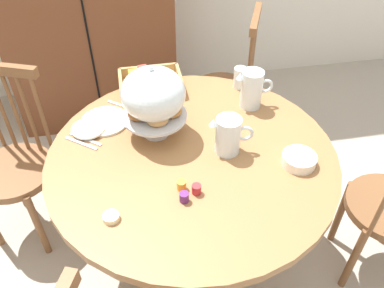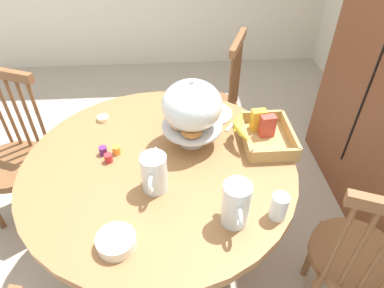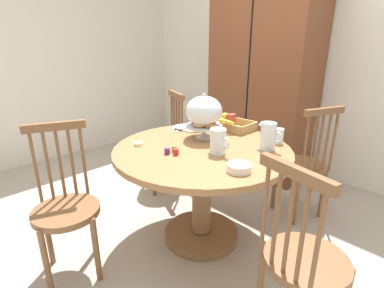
# 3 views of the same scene
# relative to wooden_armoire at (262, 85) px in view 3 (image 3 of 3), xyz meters

# --- Properties ---
(ground_plane) EXTENTS (10.00, 10.00, 0.00)m
(ground_plane) POSITION_rel_wooden_armoire_xyz_m (0.37, -1.50, -0.98)
(ground_plane) COLOR #A89E8E
(wall_back) EXTENTS (4.80, 0.06, 2.60)m
(wall_back) POSITION_rel_wooden_armoire_xyz_m (0.37, 0.33, 0.32)
(wall_back) COLOR silver
(wall_back) RESTS_ON ground_plane
(wall_left) EXTENTS (0.06, 4.32, 2.60)m
(wall_left) POSITION_rel_wooden_armoire_xyz_m (-2.06, -1.14, 0.32)
(wall_left) COLOR silver
(wall_left) RESTS_ON ground_plane
(wooden_armoire) EXTENTS (1.18, 0.60, 1.96)m
(wooden_armoire) POSITION_rel_wooden_armoire_xyz_m (0.00, 0.00, 0.00)
(wooden_armoire) COLOR brown
(wooden_armoire) RESTS_ON ground_plane
(dining_table) EXTENTS (1.23, 1.23, 0.74)m
(dining_table) POSITION_rel_wooden_armoire_xyz_m (0.44, -1.44, -0.45)
(dining_table) COLOR olive
(dining_table) RESTS_ON ground_plane
(windsor_chair_near_window) EXTENTS (0.42, 0.42, 0.97)m
(windsor_chair_near_window) POSITION_rel_wooden_armoire_xyz_m (1.32, -1.69, -0.53)
(windsor_chair_near_window) COLOR brown
(windsor_chair_near_window) RESTS_ON ground_plane
(windsor_chair_by_cabinet) EXTENTS (0.44, 0.44, 0.97)m
(windsor_chair_by_cabinet) POSITION_rel_wooden_armoire_xyz_m (0.82, -0.61, -0.53)
(windsor_chair_by_cabinet) COLOR brown
(windsor_chair_by_cabinet) RESTS_ON ground_plane
(windsor_chair_facing_door) EXTENTS (0.43, 0.43, 0.97)m
(windsor_chair_facing_door) POSITION_rel_wooden_armoire_xyz_m (-0.40, -1.09, -0.53)
(windsor_chair_facing_door) COLOR brown
(windsor_chair_facing_door) RESTS_ON ground_plane
(windsor_chair_far_side) EXTENTS (0.43, 0.43, 0.97)m
(windsor_chair_far_side) POSITION_rel_wooden_armoire_xyz_m (0.07, -2.28, -0.53)
(windsor_chair_far_side) COLOR brown
(windsor_chair_far_side) RESTS_ON ground_plane
(pastry_stand_with_dome) EXTENTS (0.28, 0.28, 0.34)m
(pastry_stand_with_dome) POSITION_rel_wooden_armoire_xyz_m (0.31, -1.28, -0.05)
(pastry_stand_with_dome) COLOR silver
(pastry_stand_with_dome) RESTS_ON dining_table
(orange_juice_pitcher) EXTENTS (0.18, 0.10, 0.19)m
(orange_juice_pitcher) POSITION_rel_wooden_armoire_xyz_m (0.78, -1.16, -0.16)
(orange_juice_pitcher) COLOR silver
(orange_juice_pitcher) RESTS_ON dining_table
(milk_pitcher) EXTENTS (0.19, 0.11, 0.17)m
(milk_pitcher) POSITION_rel_wooden_armoire_xyz_m (0.59, -1.45, -0.17)
(milk_pitcher) COLOR silver
(milk_pitcher) RESTS_ON dining_table
(cereal_basket) EXTENTS (0.32, 0.30, 0.12)m
(cereal_basket) POSITION_rel_wooden_armoire_xyz_m (0.31, -0.95, -0.20)
(cereal_basket) COLOR tan
(cereal_basket) RESTS_ON dining_table
(china_plate_large) EXTENTS (0.22, 0.22, 0.01)m
(china_plate_large) POSITION_rel_wooden_armoire_xyz_m (0.08, -1.16, -0.24)
(china_plate_large) COLOR white
(china_plate_large) RESTS_ON dining_table
(china_plate_small) EXTENTS (0.15, 0.15, 0.01)m
(china_plate_small) POSITION_rel_wooden_armoire_xyz_m (0.01, -1.22, -0.23)
(china_plate_small) COLOR white
(china_plate_small) RESTS_ON china_plate_large
(cereal_bowl) EXTENTS (0.14, 0.14, 0.04)m
(cereal_bowl) POSITION_rel_wooden_armoire_xyz_m (0.86, -1.59, -0.22)
(cereal_bowl) COLOR white
(cereal_bowl) RESTS_ON dining_table
(drinking_glass) EXTENTS (0.06, 0.06, 0.11)m
(drinking_glass) POSITION_rel_wooden_armoire_xyz_m (0.77, -0.99, -0.19)
(drinking_glass) COLOR silver
(drinking_glass) RESTS_ON dining_table
(butter_dish) EXTENTS (0.06, 0.06, 0.02)m
(butter_dish) POSITION_rel_wooden_armoire_xyz_m (0.10, -1.73, -0.23)
(butter_dish) COLOR beige
(butter_dish) RESTS_ON dining_table
(jam_jar_strawberry) EXTENTS (0.04, 0.04, 0.04)m
(jam_jar_strawberry) POSITION_rel_wooden_armoire_xyz_m (0.42, -1.66, -0.22)
(jam_jar_strawberry) COLOR #B7282D
(jam_jar_strawberry) RESTS_ON dining_table
(jam_jar_apricot) EXTENTS (0.04, 0.04, 0.04)m
(jam_jar_apricot) POSITION_rel_wooden_armoire_xyz_m (0.37, -1.63, -0.22)
(jam_jar_apricot) COLOR orange
(jam_jar_apricot) RESTS_ON dining_table
(jam_jar_grape) EXTENTS (0.04, 0.04, 0.04)m
(jam_jar_grape) POSITION_rel_wooden_armoire_xyz_m (0.37, -1.70, -0.22)
(jam_jar_grape) COLOR #5B2366
(jam_jar_grape) RESTS_ON dining_table
(table_knife) EXTENTS (0.14, 0.12, 0.01)m
(table_knife) POSITION_rel_wooden_armoire_xyz_m (-0.00, -1.27, -0.24)
(table_knife) COLOR silver
(table_knife) RESTS_ON dining_table
(dinner_fork) EXTENTS (0.14, 0.12, 0.01)m
(dinner_fork) POSITION_rel_wooden_armoire_xyz_m (-0.02, -1.30, -0.24)
(dinner_fork) COLOR silver
(dinner_fork) RESTS_ON dining_table
(soup_spoon) EXTENTS (0.14, 0.12, 0.01)m
(soup_spoon) POSITION_rel_wooden_armoire_xyz_m (0.17, -1.05, -0.24)
(soup_spoon) COLOR silver
(soup_spoon) RESTS_ON dining_table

